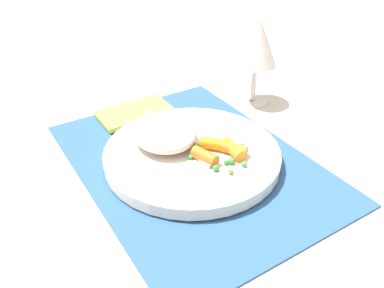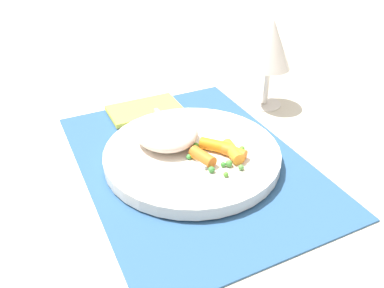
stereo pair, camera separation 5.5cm
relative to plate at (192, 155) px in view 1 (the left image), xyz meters
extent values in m
plane|color=beige|center=(0.00, 0.00, -0.02)|extent=(2.40, 2.40, 0.00)
cube|color=#2D5684|center=(0.00, 0.00, -0.01)|extent=(0.43, 0.32, 0.01)
cylinder|color=silver|center=(0.00, 0.00, 0.00)|extent=(0.26, 0.26, 0.02)
ellipsoid|color=beige|center=(-0.04, -0.03, 0.03)|extent=(0.11, 0.09, 0.04)
cylinder|color=orange|center=(0.02, 0.03, 0.02)|extent=(0.05, 0.04, 0.02)
cylinder|color=orange|center=(0.03, 0.00, 0.02)|extent=(0.04, 0.03, 0.02)
cylinder|color=orange|center=(0.04, 0.04, 0.02)|extent=(0.05, 0.02, 0.02)
cylinder|color=orange|center=(0.03, 0.00, 0.02)|extent=(0.04, 0.03, 0.01)
cylinder|color=orange|center=(0.04, 0.05, 0.02)|extent=(0.04, 0.03, 0.02)
sphere|color=#56B73C|center=(0.00, 0.01, 0.01)|extent=(0.01, 0.01, 0.01)
sphere|color=green|center=(0.02, -0.01, 0.01)|extent=(0.01, 0.01, 0.01)
sphere|color=green|center=(0.06, 0.02, 0.01)|extent=(0.01, 0.01, 0.01)
sphere|color=#49923C|center=(0.06, 0.03, 0.01)|extent=(0.01, 0.01, 0.01)
sphere|color=#4C9837|center=(0.03, 0.05, 0.01)|extent=(0.01, 0.01, 0.01)
sphere|color=#57A133|center=(0.08, 0.01, 0.01)|extent=(0.01, 0.01, 0.01)
sphere|color=#59B734|center=(0.04, 0.06, 0.01)|extent=(0.01, 0.01, 0.01)
sphere|color=#408F3C|center=(0.06, 0.00, 0.01)|extent=(0.01, 0.01, 0.01)
sphere|color=green|center=(0.01, 0.03, 0.01)|extent=(0.01, 0.01, 0.01)
sphere|color=#569543|center=(0.07, 0.04, 0.01)|extent=(0.01, 0.01, 0.01)
cube|color=silver|center=(0.03, 0.00, 0.01)|extent=(0.05, 0.02, 0.01)
cube|color=silver|center=(-0.06, 0.00, 0.01)|extent=(0.14, 0.02, 0.01)
cylinder|color=silver|center=(-0.11, 0.21, -0.01)|extent=(0.06, 0.06, 0.00)
cylinder|color=silver|center=(-0.11, 0.21, 0.02)|extent=(0.01, 0.01, 0.07)
cone|color=silver|center=(-0.11, 0.21, 0.10)|extent=(0.08, 0.08, 0.09)
cube|color=#EAE54C|center=(-0.17, -0.01, -0.01)|extent=(0.08, 0.13, 0.01)
camera|label=1|loc=(0.42, -0.26, 0.34)|focal=37.59mm
camera|label=2|loc=(0.44, -0.21, 0.34)|focal=37.59mm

